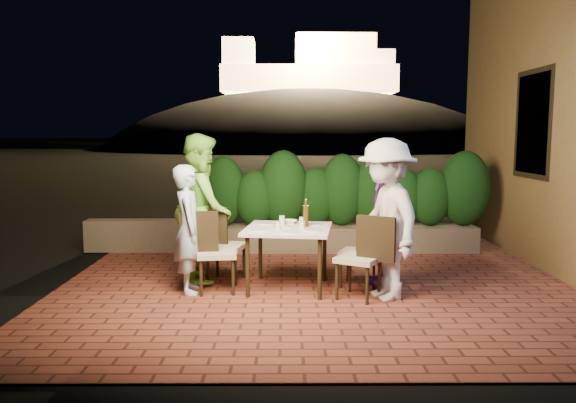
{
  "coord_description": "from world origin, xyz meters",
  "views": [
    {
      "loc": [
        -0.73,
        -6.52,
        1.87
      ],
      "look_at": [
        -0.7,
        0.19,
        1.05
      ],
      "focal_mm": 35.0,
      "sensor_mm": 36.0,
      "label": 1
    }
  ],
  "objects_px": {
    "diner_green": "(202,208)",
    "chair_right_back": "(358,251)",
    "bowl": "(290,222)",
    "diner_white": "(386,219)",
    "diner_blue": "(189,229)",
    "dining_table": "(288,258)",
    "chair_right_front": "(359,257)",
    "chair_left_front": "(217,252)",
    "diner_purple": "(385,224)",
    "parapet_lamp": "(197,215)",
    "chair_left_back": "(226,244)",
    "beer_bottle": "(306,213)"
  },
  "relations": [
    {
      "from": "diner_green",
      "to": "chair_right_back",
      "type": "bearing_deg",
      "value": -111.21
    },
    {
      "from": "bowl",
      "to": "diner_white",
      "type": "height_order",
      "value": "diner_white"
    },
    {
      "from": "diner_green",
      "to": "diner_white",
      "type": "distance_m",
      "value": 2.34
    },
    {
      "from": "bowl",
      "to": "diner_white",
      "type": "bearing_deg",
      "value": -32.73
    },
    {
      "from": "diner_blue",
      "to": "chair_right_back",
      "type": "bearing_deg",
      "value": -93.35
    },
    {
      "from": "dining_table",
      "to": "chair_right_front",
      "type": "bearing_deg",
      "value": -26.54
    },
    {
      "from": "chair_left_front",
      "to": "diner_purple",
      "type": "bearing_deg",
      "value": 0.52
    },
    {
      "from": "diner_white",
      "to": "parapet_lamp",
      "type": "height_order",
      "value": "diner_white"
    },
    {
      "from": "chair_left_front",
      "to": "chair_left_back",
      "type": "bearing_deg",
      "value": 77.0
    },
    {
      "from": "chair_left_back",
      "to": "chair_right_front",
      "type": "xyz_separation_m",
      "value": [
        1.58,
        -0.75,
        0.01
      ]
    },
    {
      "from": "diner_blue",
      "to": "parapet_lamp",
      "type": "xyz_separation_m",
      "value": [
        -0.28,
        2.35,
        -0.19
      ]
    },
    {
      "from": "diner_green",
      "to": "parapet_lamp",
      "type": "height_order",
      "value": "diner_green"
    },
    {
      "from": "chair_left_back",
      "to": "chair_left_front",
      "type": "bearing_deg",
      "value": -84.3
    },
    {
      "from": "parapet_lamp",
      "to": "chair_right_front",
      "type": "bearing_deg",
      "value": -49.33
    },
    {
      "from": "chair_right_front",
      "to": "chair_right_back",
      "type": "xyz_separation_m",
      "value": [
        0.06,
        0.5,
        -0.04
      ]
    },
    {
      "from": "diner_white",
      "to": "dining_table",
      "type": "bearing_deg",
      "value": -127.12
    },
    {
      "from": "dining_table",
      "to": "bowl",
      "type": "bearing_deg",
      "value": 85.49
    },
    {
      "from": "beer_bottle",
      "to": "diner_white",
      "type": "distance_m",
      "value": 0.99
    },
    {
      "from": "diner_purple",
      "to": "parapet_lamp",
      "type": "relative_size",
      "value": 11.08
    },
    {
      "from": "beer_bottle",
      "to": "diner_purple",
      "type": "bearing_deg",
      "value": 4.1
    },
    {
      "from": "chair_right_back",
      "to": "diner_green",
      "type": "height_order",
      "value": "diner_green"
    },
    {
      "from": "diner_green",
      "to": "bowl",
      "type": "bearing_deg",
      "value": -108.92
    },
    {
      "from": "bowl",
      "to": "chair_right_back",
      "type": "bearing_deg",
      "value": -12.7
    },
    {
      "from": "chair_right_front",
      "to": "diner_blue",
      "type": "distance_m",
      "value": 1.99
    },
    {
      "from": "beer_bottle",
      "to": "parapet_lamp",
      "type": "relative_size",
      "value": 2.38
    },
    {
      "from": "parapet_lamp",
      "to": "beer_bottle",
      "type": "bearing_deg",
      "value": -52.55
    },
    {
      "from": "chair_left_front",
      "to": "chair_right_front",
      "type": "bearing_deg",
      "value": -15.69
    },
    {
      "from": "bowl",
      "to": "chair_left_front",
      "type": "relative_size",
      "value": 0.19
    },
    {
      "from": "chair_right_back",
      "to": "diner_blue",
      "type": "distance_m",
      "value": 2.05
    },
    {
      "from": "beer_bottle",
      "to": "diner_white",
      "type": "relative_size",
      "value": 0.18
    },
    {
      "from": "diner_white",
      "to": "diner_blue",
      "type": "bearing_deg",
      "value": -113.51
    },
    {
      "from": "dining_table",
      "to": "diner_blue",
      "type": "xyz_separation_m",
      "value": [
        -1.16,
        -0.14,
        0.38
      ]
    },
    {
      "from": "diner_purple",
      "to": "chair_left_front",
      "type": "bearing_deg",
      "value": -92.0
    },
    {
      "from": "chair_right_front",
      "to": "chair_right_back",
      "type": "bearing_deg",
      "value": -66.12
    },
    {
      "from": "beer_bottle",
      "to": "diner_blue",
      "type": "relative_size",
      "value": 0.22
    },
    {
      "from": "chair_left_front",
      "to": "parapet_lamp",
      "type": "height_order",
      "value": "chair_left_front"
    },
    {
      "from": "parapet_lamp",
      "to": "diner_blue",
      "type": "bearing_deg",
      "value": -83.14
    },
    {
      "from": "chair_left_back",
      "to": "diner_purple",
      "type": "relative_size",
      "value": 0.61
    },
    {
      "from": "beer_bottle",
      "to": "chair_left_front",
      "type": "bearing_deg",
      "value": -170.76
    },
    {
      "from": "dining_table",
      "to": "beer_bottle",
      "type": "distance_m",
      "value": 0.58
    },
    {
      "from": "beer_bottle",
      "to": "dining_table",
      "type": "bearing_deg",
      "value": -168.34
    },
    {
      "from": "chair_right_back",
      "to": "chair_right_front",
      "type": "bearing_deg",
      "value": 105.69
    },
    {
      "from": "diner_white",
      "to": "diner_purple",
      "type": "relative_size",
      "value": 1.17
    },
    {
      "from": "beer_bottle",
      "to": "chair_left_back",
      "type": "distance_m",
      "value": 1.13
    },
    {
      "from": "beer_bottle",
      "to": "diner_green",
      "type": "distance_m",
      "value": 1.36
    },
    {
      "from": "dining_table",
      "to": "chair_right_back",
      "type": "height_order",
      "value": "chair_right_back"
    },
    {
      "from": "beer_bottle",
      "to": "bowl",
      "type": "xyz_separation_m",
      "value": [
        -0.19,
        0.24,
        -0.14
      ]
    },
    {
      "from": "chair_right_front",
      "to": "parapet_lamp",
      "type": "bearing_deg",
      "value": -19.17
    },
    {
      "from": "diner_blue",
      "to": "chair_left_front",
      "type": "bearing_deg",
      "value": -97.18
    },
    {
      "from": "diner_green",
      "to": "parapet_lamp",
      "type": "relative_size",
      "value": 13.33
    }
  ]
}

